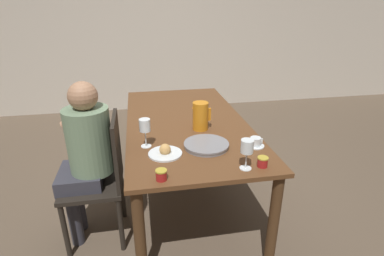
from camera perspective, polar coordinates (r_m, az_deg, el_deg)
The scene contains 13 objects.
ground_plane at distance 2.86m, azimuth -1.04°, elevation -12.59°, with size 20.00×20.00×0.00m, color brown.
wall_back at distance 4.90m, azimuth -6.36°, elevation 18.61°, with size 10.00×0.06×2.60m.
dining_table at distance 2.53m, azimuth -1.15°, elevation -0.49°, with size 0.97×1.88×0.74m.
chair_person_side at distance 2.25m, azimuth -16.72°, elevation -8.93°, with size 0.42×0.42×0.95m.
person_seated at distance 2.19m, azimuth -19.60°, elevation -4.06°, with size 0.39×0.41×1.20m.
red_pitcher at distance 2.29m, azimuth 1.62°, elevation 2.32°, with size 0.15×0.12×0.22m.
wine_glass_water at distance 2.02m, azimuth -8.97°, elevation 0.30°, with size 0.08×0.08×0.20m.
wine_glass_juice at distance 1.76m, azimuth 10.44°, elevation -3.77°, with size 0.08×0.08×0.19m.
teacup_near_person at distance 2.09m, azimuth 11.99°, elevation -2.72°, with size 0.12×0.12×0.06m.
serving_tray at distance 2.04m, azimuth 2.74°, elevation -3.26°, with size 0.31×0.31×0.03m.
bread_plate at distance 1.95m, azimuth -5.14°, elevation -4.55°, with size 0.22×0.22×0.07m.
jam_jar_amber at distance 1.68m, azimuth -5.87°, elevation -8.78°, with size 0.07×0.07×0.06m.
jam_jar_red at distance 1.85m, azimuth 13.31°, elevation -6.21°, with size 0.07×0.07×0.06m.
Camera 1 is at (-0.37, -2.29, 1.66)m, focal length 28.00 mm.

